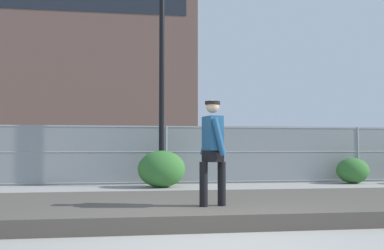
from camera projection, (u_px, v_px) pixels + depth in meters
ground_plane at (217, 240)px, 5.32m from camera, size 120.00×120.00×0.00m
gravel_berm at (194, 207)px, 7.39m from camera, size 13.55×3.41×0.24m
skateboard at (213, 218)px, 6.62m from camera, size 0.82×0.36×0.07m
skater at (213, 149)px, 6.68m from camera, size 0.72×0.62×1.84m
chain_fence at (166, 155)px, 13.46m from camera, size 26.14×0.06×1.85m
street_lamp at (162, 44)px, 12.86m from camera, size 0.44×0.44×6.91m
parked_car_near at (10, 156)px, 15.61m from camera, size 4.48×2.11×1.66m
parked_car_mid at (155, 156)px, 16.36m from camera, size 4.49×2.13×1.66m
parked_car_far at (294, 155)px, 16.99m from camera, size 4.42×1.99×1.66m
library_building at (55, 42)px, 45.27m from camera, size 29.15×10.94×24.81m
shrub_left at (161, 169)px, 12.33m from camera, size 1.38×1.13×1.07m
shrub_center at (353, 171)px, 13.69m from camera, size 1.06×0.87×0.82m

